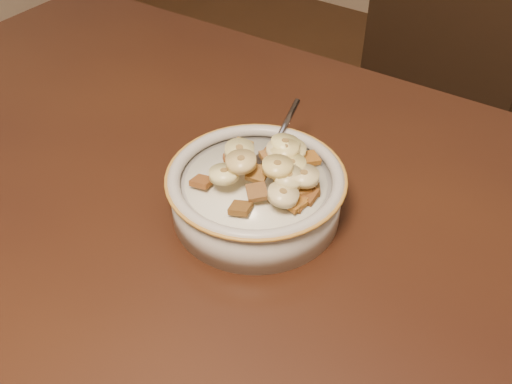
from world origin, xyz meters
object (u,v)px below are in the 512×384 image
Objects in this scene: table at (252,297)px; spoon at (266,163)px; cereal_bowl at (256,198)px; chair at (400,125)px.

table is 31.93× the size of spoon.
cereal_bowl is 4.17× the size of spoon.
chair reaches higher than spoon.
chair is at bearing 96.49° from cereal_bowl.
cereal_bowl is at bearing 121.07° from table.
table is at bearing 105.30° from spoon.
cereal_bowl reaches higher than table.
table is 0.11m from cereal_bowl.
spoon is at bearing -71.44° from chair.
chair is (-0.13, 0.76, -0.27)m from table.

